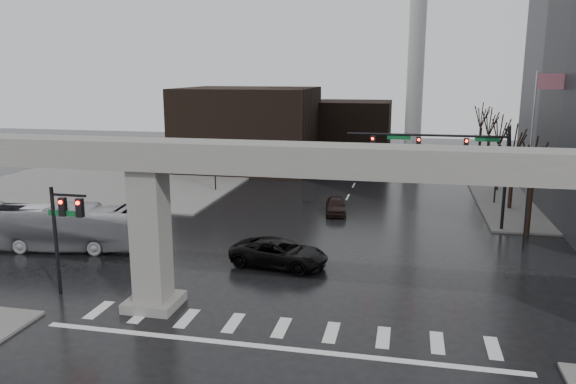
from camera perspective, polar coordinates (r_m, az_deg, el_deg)
name	(u,v)px	position (r m, az deg, el deg)	size (l,w,h in m)	color
ground	(286,319)	(28.40, -0.21, -12.75)	(160.00, 160.00, 0.00)	black
sidewalk_nw	(139,172)	(69.83, -14.89, 1.95)	(28.00, 36.00, 0.15)	slate
elevated_guideway	(312,183)	(26.02, 2.50, 0.88)	(48.00, 2.60, 8.70)	gray
building_far_left	(248,129)	(70.28, -4.05, 6.45)	(16.00, 14.00, 10.00)	black
building_far_mid	(353,131)	(77.93, 6.60, 6.22)	(10.00, 10.00, 8.00)	black
smokestack	(416,60)	(71.17, 12.88, 12.98)	(3.60, 3.60, 30.00)	silver
signal_mast_arm	(454,154)	(44.52, 16.55, 3.74)	(12.12, 0.43, 8.00)	black
signal_left_pole	(63,223)	(32.20, -21.85, -2.93)	(2.30, 0.30, 6.00)	black
flagpole_assembly	(536,129)	(48.36, 23.90, 5.87)	(2.06, 0.12, 12.00)	silver
lamp_right_0	(527,201)	(40.85, 23.13, -0.83)	(1.22, 0.32, 5.11)	black
lamp_right_1	(497,167)	(54.42, 20.45, 2.42)	(1.22, 0.32, 5.11)	black
lamp_right_2	(479,147)	(68.16, 18.84, 4.36)	(1.22, 0.32, 5.11)	black
lamp_left_0	(154,184)	(44.36, -13.49, 0.79)	(1.22, 0.32, 5.11)	black
lamp_left_1	(215,157)	(57.09, -7.46, 3.51)	(1.22, 0.32, 5.11)	black
lamp_left_2	(252,141)	(70.32, -3.64, 5.21)	(1.22, 0.32, 5.11)	black
tree_right_0	(531,199)	(45.05, 23.42, -0.61)	(1.09, 1.58, 7.50)	black
tree_right_1	(512,178)	(52.75, 21.80, 1.34)	(1.09, 1.61, 7.67)	black
tree_right_2	(499,163)	(60.53, 20.60, 2.79)	(1.10, 1.63, 7.85)	black
tree_right_3	(488,151)	(68.37, 19.67, 3.90)	(1.11, 1.66, 8.02)	black
tree_right_4	(480,142)	(76.23, 18.93, 4.79)	(1.12, 1.69, 8.19)	black
pickup_truck	(279,253)	(35.25, -0.89, -6.22)	(2.82, 6.12, 1.70)	black
city_bus	(58,227)	(41.41, -22.29, -3.32)	(2.63, 11.23, 3.13)	#B7B7BC
far_car	(336,206)	(48.14, 4.86, -1.38)	(1.71, 4.25, 1.45)	black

